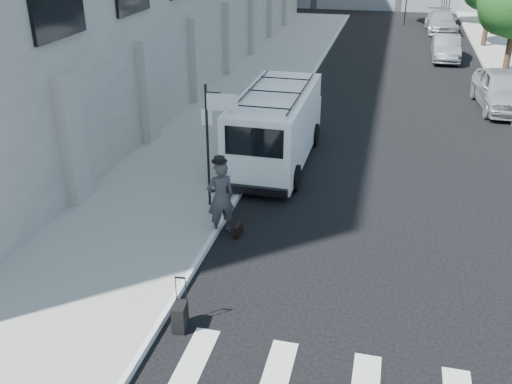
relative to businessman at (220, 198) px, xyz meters
The scene contains 10 objects.
ground 2.94m from the businessman, 46.47° to the right, with size 120.00×120.00×0.00m, color black.
sidewalk_left 14.23m from the businessman, 99.53° to the left, with size 4.50×48.00×0.15m, color gray.
sign_pole 2.08m from the businessman, 111.14° to the left, with size 1.03×0.07×3.50m.
businessman is the anchor object (origin of this frame).
briefcase 0.98m from the businessman, ahead, with size 0.12×0.44×0.34m, color black.
suitcase 4.08m from the businessman, 85.17° to the right, with size 0.29×0.43×1.13m.
cargo_van 5.23m from the businessman, 85.59° to the left, with size 2.36×6.56×2.45m.
parked_car_a 15.98m from the businessman, 57.02° to the left, with size 1.98×4.92×1.68m, color #9EA2A6.
parked_car_b 23.78m from the businessman, 73.13° to the left, with size 1.49×4.28×1.41m, color #5A5D61.
parked_car_c 32.92m from the businessman, 77.59° to the left, with size 2.05×5.05×1.47m, color #94979B.
Camera 1 is at (2.10, -10.63, 7.53)m, focal length 40.00 mm.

